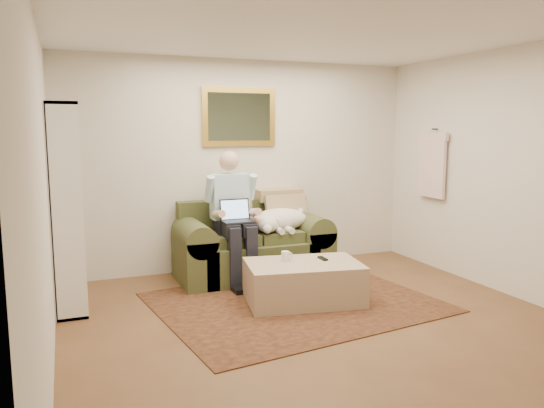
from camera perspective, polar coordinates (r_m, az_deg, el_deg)
room_shell at (r=4.71m, az=5.19°, el=2.48°), size 4.51×5.00×2.61m
rug at (r=5.50m, az=2.44°, el=-10.50°), size 2.94×2.48×0.01m
sofa at (r=6.36m, az=-2.15°, el=-5.05°), size 1.79×0.91×1.07m
seated_man at (r=6.04m, az=-4.05°, el=-1.50°), size 0.59×0.84×1.50m
laptop at (r=5.97m, az=-3.85°, el=-1.26°), size 0.35×0.27×0.25m
sleeping_dog at (r=6.32m, az=0.85°, el=-1.68°), size 0.74×0.46×0.27m
ottoman at (r=5.45m, az=3.40°, el=-8.43°), size 1.24×0.90×0.41m
coffee_mug at (r=5.45m, az=1.45°, el=-5.63°), size 0.08×0.08×0.10m
tv_remote at (r=5.54m, az=5.47°, el=-5.85°), size 0.05×0.15×0.02m
bookshelf at (r=5.48m, az=-21.22°, el=-0.40°), size 0.28×0.80×2.00m
wall_mirror at (r=6.63m, az=-3.55°, el=9.33°), size 0.94×0.04×0.72m
hanging_shirt at (r=6.94m, az=16.84°, el=4.41°), size 0.06×0.52×0.90m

